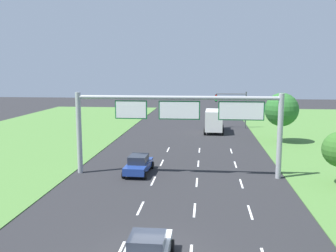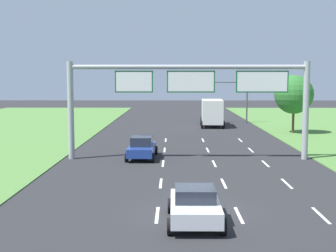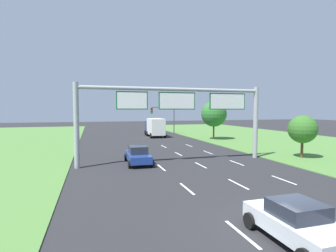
{
  "view_description": "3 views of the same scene",
  "coord_description": "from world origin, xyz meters",
  "px_view_note": "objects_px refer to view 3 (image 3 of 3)",
  "views": [
    {
      "loc": [
        2.35,
        -16.85,
        8.87
      ],
      "look_at": [
        -1.13,
        17.72,
        3.63
      ],
      "focal_mm": 40.0,
      "sensor_mm": 36.0,
      "label": 1
    },
    {
      "loc": [
        -1.08,
        -19.52,
        5.87
      ],
      "look_at": [
        -1.45,
        15.76,
        2.19
      ],
      "focal_mm": 50.0,
      "sensor_mm": 36.0,
      "label": 2
    },
    {
      "loc": [
        -7.23,
        -8.6,
        4.77
      ],
      "look_at": [
        0.75,
        18.58,
        3.01
      ],
      "focal_mm": 28.0,
      "sensor_mm": 36.0,
      "label": 3
    }
  ],
  "objects_px": {
    "sign_gantry": "(178,108)",
    "roadside_tree_mid": "(303,129)",
    "traffic_light_mast": "(165,114)",
    "roadside_tree_far": "(214,114)",
    "car_near_red": "(297,222)",
    "box_truck": "(155,127)",
    "car_lead_silver": "(138,155)"
  },
  "relations": [
    {
      "from": "sign_gantry",
      "to": "roadside_tree_mid",
      "type": "xyz_separation_m",
      "value": [
        12.34,
        -1.58,
        -2.11
      ]
    },
    {
      "from": "traffic_light_mast",
      "to": "roadside_tree_far",
      "type": "height_order",
      "value": "roadside_tree_far"
    },
    {
      "from": "traffic_light_mast",
      "to": "roadside_tree_far",
      "type": "bearing_deg",
      "value": -65.79
    },
    {
      "from": "car_near_red",
      "to": "box_truck",
      "type": "height_order",
      "value": "box_truck"
    },
    {
      "from": "box_truck",
      "to": "roadside_tree_mid",
      "type": "distance_m",
      "value": 26.15
    },
    {
      "from": "box_truck",
      "to": "car_lead_silver",
      "type": "bearing_deg",
      "value": -105.01
    },
    {
      "from": "box_truck",
      "to": "sign_gantry",
      "type": "xyz_separation_m",
      "value": [
        -3.32,
        -22.94,
        3.24
      ]
    },
    {
      "from": "car_near_red",
      "to": "roadside_tree_mid",
      "type": "xyz_separation_m",
      "value": [
        12.83,
        13.32,
        2.12
      ]
    },
    {
      "from": "car_near_red",
      "to": "roadside_tree_far",
      "type": "distance_m",
      "value": 32.83
    },
    {
      "from": "roadside_tree_mid",
      "to": "roadside_tree_far",
      "type": "distance_m",
      "value": 17.23
    },
    {
      "from": "car_near_red",
      "to": "sign_gantry",
      "type": "height_order",
      "value": "sign_gantry"
    },
    {
      "from": "car_near_red",
      "to": "roadside_tree_mid",
      "type": "bearing_deg",
      "value": 45.95
    },
    {
      "from": "car_near_red",
      "to": "roadside_tree_mid",
      "type": "height_order",
      "value": "roadside_tree_mid"
    },
    {
      "from": "box_truck",
      "to": "car_near_red",
      "type": "bearing_deg",
      "value": -93.66
    },
    {
      "from": "box_truck",
      "to": "traffic_light_mast",
      "type": "height_order",
      "value": "traffic_light_mast"
    },
    {
      "from": "car_lead_silver",
      "to": "roadside_tree_mid",
      "type": "height_order",
      "value": "roadside_tree_mid"
    },
    {
      "from": "sign_gantry",
      "to": "roadside_tree_mid",
      "type": "relative_size",
      "value": 4.06
    },
    {
      "from": "box_truck",
      "to": "roadside_tree_far",
      "type": "relative_size",
      "value": 1.2
    },
    {
      "from": "car_near_red",
      "to": "box_truck",
      "type": "bearing_deg",
      "value": 84.13
    },
    {
      "from": "roadside_tree_far",
      "to": "traffic_light_mast",
      "type": "bearing_deg",
      "value": 114.21
    },
    {
      "from": "sign_gantry",
      "to": "car_near_red",
      "type": "bearing_deg",
      "value": -91.89
    },
    {
      "from": "sign_gantry",
      "to": "roadside_tree_far",
      "type": "height_order",
      "value": "sign_gantry"
    },
    {
      "from": "traffic_light_mast",
      "to": "roadside_tree_mid",
      "type": "height_order",
      "value": "traffic_light_mast"
    },
    {
      "from": "traffic_light_mast",
      "to": "roadside_tree_mid",
      "type": "distance_m",
      "value": 29.03
    },
    {
      "from": "traffic_light_mast",
      "to": "sign_gantry",
      "type": "bearing_deg",
      "value": -103.04
    },
    {
      "from": "sign_gantry",
      "to": "roadside_tree_mid",
      "type": "height_order",
      "value": "sign_gantry"
    },
    {
      "from": "car_near_red",
      "to": "car_lead_silver",
      "type": "bearing_deg",
      "value": 101.51
    },
    {
      "from": "car_near_red",
      "to": "car_lead_silver",
      "type": "distance_m",
      "value": 15.57
    },
    {
      "from": "car_near_red",
      "to": "roadside_tree_far",
      "type": "bearing_deg",
      "value": 68.83
    },
    {
      "from": "sign_gantry",
      "to": "traffic_light_mast",
      "type": "xyz_separation_m",
      "value": [
        6.2,
        26.77,
        -1.1
      ]
    },
    {
      "from": "car_lead_silver",
      "to": "sign_gantry",
      "type": "relative_size",
      "value": 0.26
    },
    {
      "from": "box_truck",
      "to": "sign_gantry",
      "type": "relative_size",
      "value": 0.43
    }
  ]
}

